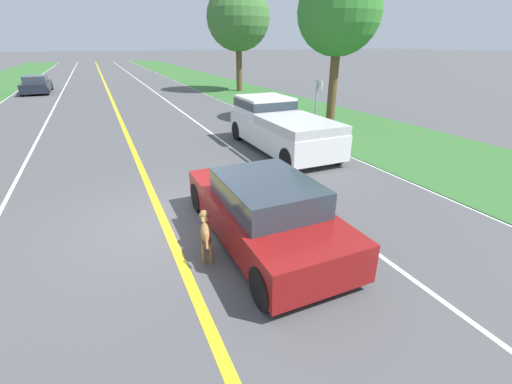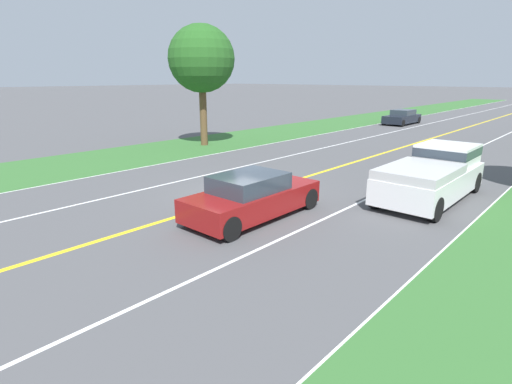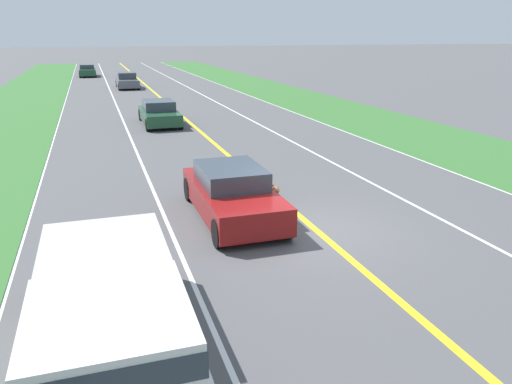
# 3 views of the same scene
# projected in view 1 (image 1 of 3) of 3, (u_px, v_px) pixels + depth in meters

# --- Properties ---
(ground_plane) EXTENTS (400.00, 400.00, 0.00)m
(ground_plane) POSITION_uv_depth(u_px,v_px,m) (165.00, 223.00, 7.69)
(ground_plane) COLOR #4C4C4F
(centre_divider_line) EXTENTS (0.18, 160.00, 0.01)m
(centre_divider_line) POSITION_uv_depth(u_px,v_px,m) (165.00, 223.00, 7.69)
(centre_divider_line) COLOR yellow
(centre_divider_line) RESTS_ON ground
(lane_edge_line_right) EXTENTS (0.14, 160.00, 0.01)m
(lane_edge_line_right) POSITION_uv_depth(u_px,v_px,m) (399.00, 177.00, 10.33)
(lane_edge_line_right) COLOR white
(lane_edge_line_right) RESTS_ON ground
(lane_dash_same_dir) EXTENTS (0.10, 160.00, 0.01)m
(lane_dash_same_dir) POSITION_uv_depth(u_px,v_px,m) (299.00, 197.00, 9.01)
(lane_dash_same_dir) COLOR white
(lane_dash_same_dir) RESTS_ON ground
(grass_verge_right) EXTENTS (6.00, 160.00, 0.03)m
(grass_verge_right) POSITION_uv_depth(u_px,v_px,m) (466.00, 163.00, 11.46)
(grass_verge_right) COLOR #33662D
(grass_verge_right) RESTS_ON ground
(ego_car) EXTENTS (1.89, 4.50, 1.37)m
(ego_car) POSITION_uv_depth(u_px,v_px,m) (264.00, 211.00, 6.81)
(ego_car) COLOR maroon
(ego_car) RESTS_ON ground
(dog) EXTENTS (0.37, 1.04, 0.82)m
(dog) POSITION_uv_depth(u_px,v_px,m) (206.00, 231.00, 6.35)
(dog) COLOR olive
(dog) RESTS_ON ground
(pickup_truck) EXTENTS (2.12, 5.32, 1.78)m
(pickup_truck) POSITION_uv_depth(u_px,v_px,m) (279.00, 125.00, 12.77)
(pickup_truck) COLOR silver
(pickup_truck) RESTS_ON ground
(oncoming_car) EXTENTS (1.92, 4.51, 1.32)m
(oncoming_car) POSITION_uv_depth(u_px,v_px,m) (36.00, 85.00, 27.57)
(oncoming_car) COLOR black
(oncoming_car) RESTS_ON ground
(roadside_tree_right_near) EXTENTS (3.85, 3.85, 6.95)m
(roadside_tree_right_near) POSITION_uv_depth(u_px,v_px,m) (339.00, 13.00, 15.67)
(roadside_tree_right_near) COLOR brown
(roadside_tree_right_near) RESTS_ON ground
(roadside_tree_right_far) EXTENTS (4.93, 4.93, 7.99)m
(roadside_tree_right_far) POSITION_uv_depth(u_px,v_px,m) (238.00, 18.00, 26.61)
(roadside_tree_right_far) COLOR brown
(roadside_tree_right_far) RESTS_ON ground
(street_sign) EXTENTS (0.11, 0.64, 2.22)m
(street_sign) POSITION_uv_depth(u_px,v_px,m) (317.00, 97.00, 15.85)
(street_sign) COLOR gray
(street_sign) RESTS_ON ground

